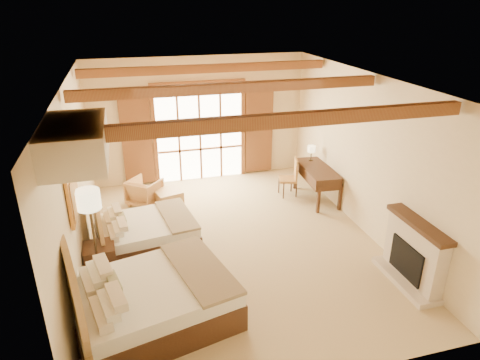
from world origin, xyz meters
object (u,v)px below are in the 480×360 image
object	(u,v)px
bed_near	(141,298)
bed_far	(139,231)
nightstand	(101,261)
armchair	(145,192)
desk	(317,182)

from	to	relation	value
bed_near	bed_far	bearing A→B (deg)	74.56
nightstand	armchair	xyz separation A→B (m)	(0.92, 2.69, 0.00)
nightstand	armchair	world-z (taller)	armchair
bed_near	desk	distance (m)	5.41
armchair	bed_far	bearing A→B (deg)	123.29
bed_far	nightstand	size ratio (longest dim) A/B	3.24
armchair	desk	bearing A→B (deg)	-151.09
desk	bed_near	bearing A→B (deg)	-138.70
desk	nightstand	bearing A→B (deg)	-154.91
bed_near	armchair	distance (m)	4.08
bed_near	armchair	bearing A→B (deg)	72.36
nightstand	armchair	size ratio (longest dim) A/B	0.90
bed_far	desk	size ratio (longest dim) A/B	1.31
bed_far	armchair	world-z (taller)	bed_far
bed_near	armchair	size ratio (longest dim) A/B	3.80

